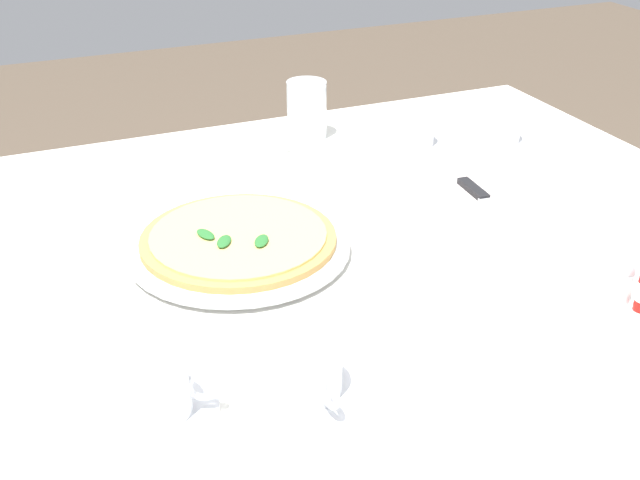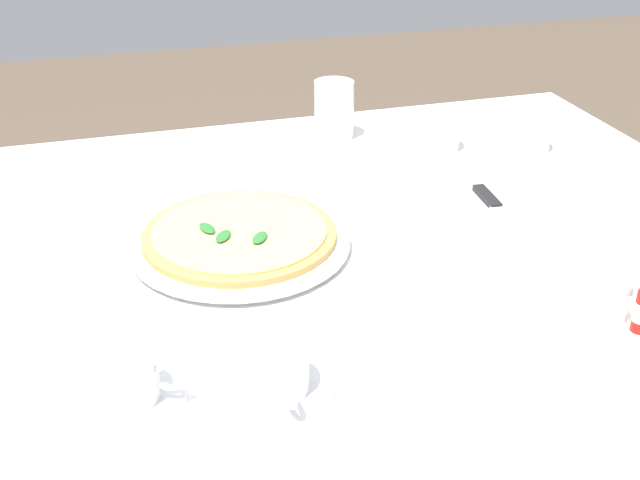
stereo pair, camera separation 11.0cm
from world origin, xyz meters
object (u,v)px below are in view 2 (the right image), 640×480
object	(u,v)px
coffee_cup_far_right	(529,138)
pepper_shaker	(620,302)
pizza	(239,233)
coffee_cup_right_edge	(123,381)
coffee_cup_center_back	(274,371)
coffee_cup_near_left	(439,135)
water_glass_far_left	(334,113)
napkin_folded	(499,219)
menu_card	(285,141)
dinner_knife	(500,212)
pizza_plate	(240,242)

from	to	relation	value
coffee_cup_far_right	pepper_shaker	xyz separation A→B (m)	(0.51, -0.17, -0.00)
pizza	coffee_cup_right_edge	distance (m)	0.34
coffee_cup_center_back	coffee_cup_near_left	world-z (taller)	coffee_cup_near_left
pizza	water_glass_far_left	bearing A→B (deg)	145.95
coffee_cup_right_edge	napkin_folded	world-z (taller)	coffee_cup_right_edge
water_glass_far_left	menu_card	distance (m)	0.13
pizza	menu_card	size ratio (longest dim) A/B	3.04
coffee_cup_right_edge	dinner_knife	world-z (taller)	coffee_cup_right_edge
coffee_cup_right_edge	pepper_shaker	bearing A→B (deg)	88.57
coffee_cup_near_left	coffee_cup_right_edge	distance (m)	0.81
coffee_cup_near_left	napkin_folded	size ratio (longest dim) A/B	0.57
pizza_plate	coffee_cup_near_left	bearing A→B (deg)	121.70
pizza	coffee_cup_right_edge	world-z (taller)	coffee_cup_right_edge
coffee_cup_right_edge	dinner_knife	xyz separation A→B (m)	(-0.25, 0.57, -0.00)
coffee_cup_right_edge	coffee_cup_far_right	xyz separation A→B (m)	(-0.50, 0.75, 0.00)
pizza	menu_card	distance (m)	0.34
coffee_cup_far_right	coffee_cup_near_left	bearing A→B (deg)	-107.19
coffee_cup_center_back	pepper_shaker	xyz separation A→B (m)	(-0.02, 0.43, -0.00)
menu_card	pepper_shaker	bearing A→B (deg)	-73.35
coffee_cup_far_right	dinner_knife	world-z (taller)	coffee_cup_far_right
coffee_cup_near_left	napkin_folded	xyz separation A→B (m)	(0.30, -0.03, -0.02)
coffee_cup_right_edge	dinner_knife	distance (m)	0.62
pizza_plate	dinner_knife	distance (m)	0.39
water_glass_far_left	coffee_cup_right_edge	bearing A→B (deg)	-33.19
pizza_plate	menu_card	world-z (taller)	menu_card
coffee_cup_far_right	napkin_folded	bearing A→B (deg)	-37.18
coffee_cup_center_back	water_glass_far_left	size ratio (longest dim) A/B	1.23
coffee_cup_near_left	napkin_folded	bearing A→B (deg)	-6.34
coffee_cup_far_right	napkin_folded	distance (m)	0.31
dinner_knife	pepper_shaker	xyz separation A→B (m)	(0.26, 0.02, 0.00)
pizza	napkin_folded	distance (m)	0.39
coffee_cup_right_edge	coffee_cup_center_back	bearing A→B (deg)	78.85
pizza	coffee_cup_center_back	xyz separation A→B (m)	(0.32, -0.03, 0.00)
pizza_plate	pepper_shaker	distance (m)	0.51
dinner_knife	coffee_cup_far_right	bearing A→B (deg)	147.19
coffee_cup_far_right	menu_card	size ratio (longest dim) A/B	1.45
pizza_plate	coffee_cup_far_right	world-z (taller)	coffee_cup_far_right
napkin_folded	pizza_plate	bearing A→B (deg)	-90.99
pizza_plate	pizza	bearing A→B (deg)	-44.92
coffee_cup_center_back	coffee_cup_near_left	distance (m)	0.73
water_glass_far_left	menu_card	size ratio (longest dim) A/B	1.20
coffee_cup_near_left	coffee_cup_right_edge	world-z (taller)	coffee_cup_near_left
dinner_knife	coffee_cup_center_back	bearing A→B (deg)	-51.87
coffee_cup_center_back	coffee_cup_near_left	size ratio (longest dim) A/B	1.02
pizza	water_glass_far_left	size ratio (longest dim) A/B	2.53
coffee_cup_far_right	napkin_folded	size ratio (longest dim) A/B	0.57
water_glass_far_left	menu_card	xyz separation A→B (m)	(0.07, -0.11, -0.02)
coffee_cup_near_left	pepper_shaker	xyz separation A→B (m)	(0.56, -0.01, -0.01)
pizza_plate	pepper_shaker	world-z (taller)	pepper_shaker
pizza	pepper_shaker	xyz separation A→B (m)	(0.30, 0.41, 0.00)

